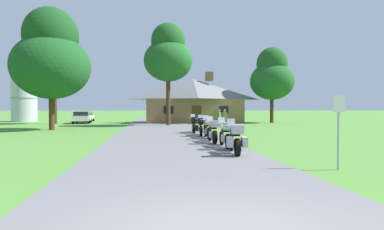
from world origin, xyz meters
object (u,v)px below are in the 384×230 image
at_px(bystander_olive_shirt_near_lodge, 225,117).
at_px(metal_silo_distant, 24,95).
at_px(tree_left_far, 55,66).
at_px(motorcycle_green_nearest_to_camera, 235,139).
at_px(metal_signpost_roadside, 339,123).
at_px(tree_by_lodge_front, 168,55).
at_px(motorcycle_blue_fifth_in_row, 201,127).
at_px(tree_left_near, 51,58).
at_px(tree_right_of_lodge, 272,76).
at_px(parked_white_suv_far_left, 82,117).
at_px(motorcycle_red_fourth_in_row, 208,128).
at_px(motorcycle_orange_third_in_row, 213,131).
at_px(bystander_olive_shirt_beside_signpost, 219,117).
at_px(motorcycle_white_second_in_row, 225,135).
at_px(motorcycle_white_farthest_in_row, 194,125).
at_px(parked_white_sedan_far_left, 85,117).

distance_m(bystander_olive_shirt_near_lodge, metal_silo_distant, 28.39).
bearing_deg(tree_left_far, motorcycle_green_nearest_to_camera, -62.12).
xyz_separation_m(metal_signpost_roadside, tree_by_lodge_front, (-3.53, 24.18, 5.92)).
height_order(motorcycle_blue_fifth_in_row, tree_left_near, tree_left_near).
relative_size(tree_right_of_lodge, parked_white_suv_far_left, 1.97).
height_order(motorcycle_red_fourth_in_row, tree_by_lodge_front, tree_by_lodge_front).
bearing_deg(tree_by_lodge_front, motorcycle_orange_third_in_row, -85.67).
bearing_deg(bystander_olive_shirt_near_lodge, bystander_olive_shirt_beside_signpost, -158.29).
bearing_deg(parked_white_suv_far_left, motorcycle_white_second_in_row, -71.70).
distance_m(metal_signpost_roadside, tree_left_near, 23.48).
relative_size(motorcycle_orange_third_in_row, tree_right_of_lodge, 0.22).
xyz_separation_m(bystander_olive_shirt_near_lodge, tree_left_near, (-15.60, -4.47, 5.01)).
bearing_deg(tree_left_far, motorcycle_white_farthest_in_row, -49.06).
bearing_deg(bystander_olive_shirt_beside_signpost, motorcycle_orange_third_in_row, 32.73).
height_order(bystander_olive_shirt_near_lodge, tree_right_of_lodge, tree_right_of_lodge).
xyz_separation_m(motorcycle_blue_fifth_in_row, metal_signpost_roadside, (2.19, -11.21, 0.74)).
relative_size(motorcycle_red_fourth_in_row, parked_white_sedan_far_left, 0.49).
bearing_deg(metal_signpost_roadside, tree_by_lodge_front, 98.32).
xyz_separation_m(motorcycle_green_nearest_to_camera, tree_left_far, (-14.11, 26.68, 6.11)).
distance_m(motorcycle_white_farthest_in_row, tree_left_near, 13.32).
xyz_separation_m(metal_signpost_roadside, parked_white_suv_far_left, (-13.48, 30.68, -0.57)).
bearing_deg(bystander_olive_shirt_beside_signpost, bystander_olive_shirt_near_lodge, 161.01).
bearing_deg(motorcycle_white_farthest_in_row, tree_right_of_lodge, 56.67).
relative_size(motorcycle_green_nearest_to_camera, tree_by_lodge_front, 0.20).
height_order(motorcycle_green_nearest_to_camera, tree_left_far, tree_left_far).
relative_size(motorcycle_orange_third_in_row, motorcycle_red_fourth_in_row, 1.00).
distance_m(tree_by_lodge_front, parked_white_sedan_far_left, 16.95).
bearing_deg(tree_left_far, motorcycle_orange_third_in_row, -58.07).
xyz_separation_m(motorcycle_white_second_in_row, parked_white_suv_far_left, (-11.40, 25.58, 0.16)).
distance_m(motorcycle_green_nearest_to_camera, tree_left_far, 30.79).
relative_size(motorcycle_white_farthest_in_row, parked_white_suv_far_left, 0.44).
bearing_deg(motorcycle_orange_third_in_row, motorcycle_green_nearest_to_camera, -88.43).
height_order(motorcycle_green_nearest_to_camera, parked_white_sedan_far_left, motorcycle_green_nearest_to_camera).
distance_m(tree_left_near, parked_white_suv_far_left, 13.03).
bearing_deg(motorcycle_white_second_in_row, parked_white_sedan_far_left, 113.46).
height_order(motorcycle_blue_fifth_in_row, tree_left_far, tree_left_far).
relative_size(tree_left_far, parked_white_suv_far_left, 2.03).
distance_m(motorcycle_blue_fifth_in_row, bystander_olive_shirt_near_lodge, 12.76).
relative_size(tree_left_far, tree_right_of_lodge, 1.03).
relative_size(tree_left_far, parked_white_sedan_far_left, 2.27).
height_order(motorcycle_green_nearest_to_camera, bystander_olive_shirt_beside_signpost, bystander_olive_shirt_beside_signpost).
height_order(metal_silo_distant, parked_white_sedan_far_left, metal_silo_distant).
bearing_deg(tree_by_lodge_front, motorcycle_green_nearest_to_camera, -86.41).
distance_m(bystander_olive_shirt_near_lodge, parked_white_suv_far_left, 17.37).
xyz_separation_m(bystander_olive_shirt_near_lodge, tree_right_of_lodge, (7.44, 5.94, 4.88)).
height_order(motorcycle_white_farthest_in_row, tree_right_of_lodge, tree_right_of_lodge).
height_order(motorcycle_white_farthest_in_row, metal_silo_distant, metal_silo_distant).
bearing_deg(tree_by_lodge_front, bystander_olive_shirt_beside_signpost, -14.05).
xyz_separation_m(bystander_olive_shirt_beside_signpost, tree_right_of_lodge, (8.07, 6.23, 4.88)).
xyz_separation_m(motorcycle_blue_fifth_in_row, bystander_olive_shirt_near_lodge, (4.39, 11.98, 0.32)).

